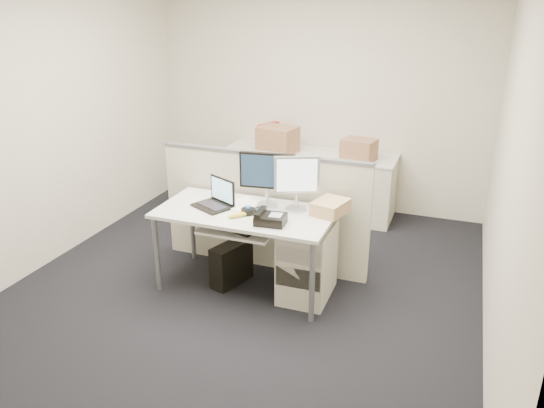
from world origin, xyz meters
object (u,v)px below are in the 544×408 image
at_px(desk, 245,218).
at_px(laptop, 212,194).
at_px(desk_phone, 271,219).
at_px(monitor_main, 267,180).

xyz_separation_m(desk, laptop, (-0.30, -0.02, 0.19)).
relative_size(desk, laptop, 4.69).
xyz_separation_m(desk, desk_phone, (0.30, -0.18, 0.10)).
height_order(monitor_main, laptop, monitor_main).
distance_m(desk, monitor_main, 0.38).
distance_m(desk, desk_phone, 0.36).
bearing_deg(monitor_main, desk_phone, -73.18).
height_order(desk, desk_phone, desk_phone).
relative_size(desk, monitor_main, 3.13).
xyz_separation_m(laptop, desk_phone, (0.60, -0.16, -0.08)).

